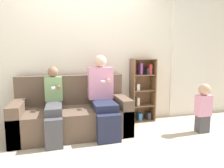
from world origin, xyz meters
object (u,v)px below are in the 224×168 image
object	(u,v)px
bookshelf	(142,90)
couch	(73,114)
child_seated	(54,104)
toddler_standing	(203,107)
adult_seated	(103,94)

from	to	relation	value
bookshelf	couch	bearing A→B (deg)	-167.13
child_seated	toddler_standing	bearing A→B (deg)	-8.87
couch	toddler_standing	size ratio (longest dim) A/B	2.22
child_seated	adult_seated	bearing A→B (deg)	3.56
child_seated	couch	bearing A→B (deg)	30.36
couch	toddler_standing	world-z (taller)	couch
couch	toddler_standing	bearing A→B (deg)	-14.48
adult_seated	bookshelf	bearing A→B (deg)	26.24
child_seated	bookshelf	xyz separation A→B (m)	(1.58, 0.46, 0.06)
couch	bookshelf	distance (m)	1.36
adult_seated	child_seated	xyz separation A→B (m)	(-0.74, -0.05, -0.10)
toddler_standing	bookshelf	xyz separation A→B (m)	(-0.70, 0.81, 0.16)
couch	bookshelf	world-z (taller)	bookshelf
couch	child_seated	distance (m)	0.39
bookshelf	adult_seated	bearing A→B (deg)	-153.76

